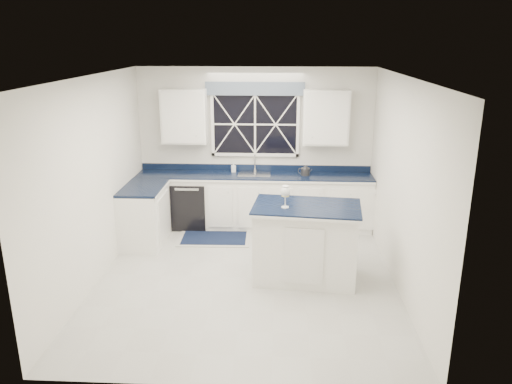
# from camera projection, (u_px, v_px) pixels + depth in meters

# --- Properties ---
(ground) EXTENTS (4.50, 4.50, 0.00)m
(ground) POSITION_uv_depth(u_px,v_px,m) (246.00, 278.00, 6.85)
(ground) COLOR #ADAEA9
(ground) RESTS_ON ground
(back_wall) EXTENTS (4.00, 0.10, 2.70)m
(back_wall) POSITION_uv_depth(u_px,v_px,m) (255.00, 147.00, 8.60)
(back_wall) COLOR silver
(back_wall) RESTS_ON ground
(base_cabinets) EXTENTS (3.99, 1.60, 0.90)m
(base_cabinets) POSITION_uv_depth(u_px,v_px,m) (234.00, 205.00, 8.44)
(base_cabinets) COLOR white
(base_cabinets) RESTS_ON ground
(countertop) EXTENTS (3.98, 0.64, 0.04)m
(countertop) POSITION_uv_depth(u_px,v_px,m) (254.00, 176.00, 8.44)
(countertop) COLOR black
(countertop) RESTS_ON base_cabinets
(dishwasher) EXTENTS (0.60, 0.58, 0.82)m
(dishwasher) POSITION_uv_depth(u_px,v_px,m) (191.00, 203.00, 8.64)
(dishwasher) COLOR black
(dishwasher) RESTS_ON ground
(window) EXTENTS (1.65, 0.09, 1.26)m
(window) POSITION_uv_depth(u_px,v_px,m) (255.00, 120.00, 8.41)
(window) COLOR black
(window) RESTS_ON ground
(upper_cabinets) EXTENTS (3.10, 0.34, 0.90)m
(upper_cabinets) POSITION_uv_depth(u_px,v_px,m) (255.00, 117.00, 8.27)
(upper_cabinets) COLOR white
(upper_cabinets) RESTS_ON ground
(faucet) EXTENTS (0.05, 0.20, 0.30)m
(faucet) POSITION_uv_depth(u_px,v_px,m) (255.00, 163.00, 8.57)
(faucet) COLOR #B2B2B4
(faucet) RESTS_ON countertop
(island) EXTENTS (1.48, 0.98, 1.05)m
(island) POSITION_uv_depth(u_px,v_px,m) (306.00, 242.00, 6.69)
(island) COLOR white
(island) RESTS_ON ground
(rug) EXTENTS (1.19, 0.74, 0.02)m
(rug) POSITION_uv_depth(u_px,v_px,m) (214.00, 238.00, 8.17)
(rug) COLOR #A6A5A1
(rug) RESTS_ON ground
(kettle) EXTENTS (0.24, 0.17, 0.17)m
(kettle) POSITION_uv_depth(u_px,v_px,m) (305.00, 171.00, 8.37)
(kettle) COLOR #2F2F32
(kettle) RESTS_ON countertop
(wine_glass) EXTENTS (0.12, 0.12, 0.29)m
(wine_glass) POSITION_uv_depth(u_px,v_px,m) (285.00, 193.00, 6.41)
(wine_glass) COLOR white
(wine_glass) RESTS_ON island
(soap_bottle) EXTENTS (0.09, 0.09, 0.16)m
(soap_bottle) POSITION_uv_depth(u_px,v_px,m) (233.00, 167.00, 8.57)
(soap_bottle) COLOR silver
(soap_bottle) RESTS_ON countertop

